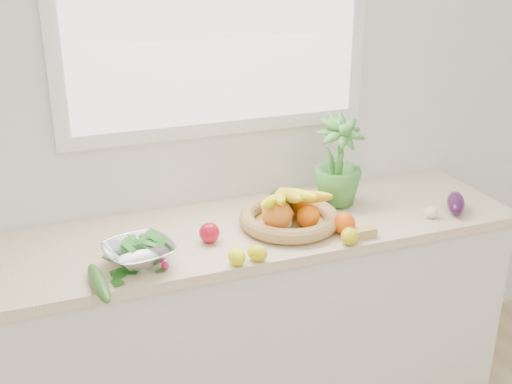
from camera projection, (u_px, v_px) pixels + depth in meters
name	position (u px, v px, depth m)	size (l,w,h in m)	color
back_wall	(217.00, 98.00, 2.62)	(4.50, 0.02, 2.70)	white
counter_cabinet	(243.00, 328.00, 2.71)	(2.20, 0.58, 0.86)	silver
countertop	(242.00, 232.00, 2.54)	(2.24, 0.62, 0.04)	beige
orange_loose	(344.00, 223.00, 2.46)	(0.09, 0.09, 0.09)	#EC5007
lemon_a	(237.00, 257.00, 2.24)	(0.06, 0.08, 0.06)	#FCFF0D
lemon_b	(349.00, 236.00, 2.38)	(0.06, 0.08, 0.06)	#D4CC0B
lemon_c	(258.00, 253.00, 2.26)	(0.06, 0.07, 0.06)	yellow
apple	(209.00, 233.00, 2.39)	(0.08, 0.08, 0.08)	#B20E21
ginger	(361.00, 233.00, 2.44)	(0.12, 0.05, 0.04)	tan
garlic_a	(270.00, 216.00, 2.57)	(0.05, 0.05, 0.04)	silver
garlic_b	(285.00, 223.00, 2.51)	(0.06, 0.06, 0.05)	silver
garlic_c	(431.00, 212.00, 2.60)	(0.06, 0.06, 0.05)	silver
eggplant	(456.00, 203.00, 2.66)	(0.07, 0.19, 0.08)	#2F0E33
cucumber	(99.00, 283.00, 2.08)	(0.05, 0.27, 0.05)	#2D581A
radish	(165.00, 266.00, 2.21)	(0.03, 0.03, 0.03)	#CE1954
potted_herb	(338.00, 161.00, 2.66)	(0.21, 0.21, 0.37)	#429034
fruit_basket	(289.00, 213.00, 2.52)	(0.42, 0.42, 0.19)	#AF854E
colander_with_spinach	(139.00, 249.00, 2.22)	(0.29, 0.29, 0.12)	white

